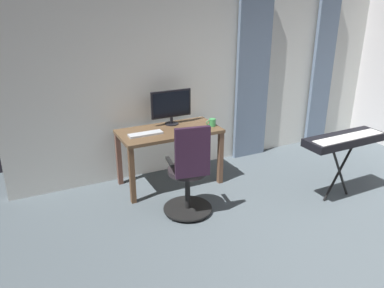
# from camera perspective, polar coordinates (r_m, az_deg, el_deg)

# --- Properties ---
(ground_plane) EXTENTS (7.41, 7.41, 0.00)m
(ground_plane) POSITION_cam_1_polar(r_m,az_deg,el_deg) (4.01, 23.97, -16.75)
(ground_plane) COLOR #4F5A60
(back_room_partition) EXTENTS (5.70, 0.10, 2.83)m
(back_room_partition) POSITION_cam_1_polar(r_m,az_deg,el_deg) (5.49, 3.34, 11.53)
(back_room_partition) COLOR silver
(back_room_partition) RESTS_ON ground
(curtain_left_panel) EXTENTS (0.39, 0.06, 2.35)m
(curtain_left_panel) POSITION_cam_1_polar(r_m,az_deg,el_deg) (6.58, 18.64, 10.01)
(curtain_left_panel) COLOR slate
(curtain_left_panel) RESTS_ON ground
(curtain_right_panel) EXTENTS (0.54, 0.06, 2.35)m
(curtain_right_panel) POSITION_cam_1_polar(r_m,az_deg,el_deg) (5.74, 8.92, 9.32)
(curtain_right_panel) COLOR slate
(curtain_right_panel) RESTS_ON ground
(desk) EXTENTS (1.27, 0.63, 0.75)m
(desk) POSITION_cam_1_polar(r_m,az_deg,el_deg) (4.91, -3.37, 0.89)
(desk) COLOR brown
(desk) RESTS_ON ground
(office_chair) EXTENTS (0.56, 0.56, 1.09)m
(office_chair) POSITION_cam_1_polar(r_m,az_deg,el_deg) (4.23, -0.41, -4.59)
(office_chair) COLOR black
(office_chair) RESTS_ON ground
(computer_monitor) EXTENTS (0.55, 0.18, 0.45)m
(computer_monitor) POSITION_cam_1_polar(r_m,az_deg,el_deg) (5.01, -3.10, 5.75)
(computer_monitor) COLOR black
(computer_monitor) RESTS_ON desk
(computer_keyboard) EXTENTS (0.42, 0.13, 0.02)m
(computer_keyboard) POSITION_cam_1_polar(r_m,az_deg,el_deg) (4.72, -6.87, 1.49)
(computer_keyboard) COLOR #B7BCC1
(computer_keyboard) RESTS_ON desk
(mug_tea) EXTENTS (0.13, 0.09, 0.10)m
(mug_tea) POSITION_cam_1_polar(r_m,az_deg,el_deg) (4.99, 2.99, 3.20)
(mug_tea) COLOR #3D9951
(mug_tea) RESTS_ON desk
(piano_keyboard) EXTENTS (1.03, 0.33, 0.82)m
(piano_keyboard) POSITION_cam_1_polar(r_m,az_deg,el_deg) (4.83, 21.56, 0.43)
(piano_keyboard) COLOR black
(piano_keyboard) RESTS_ON ground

